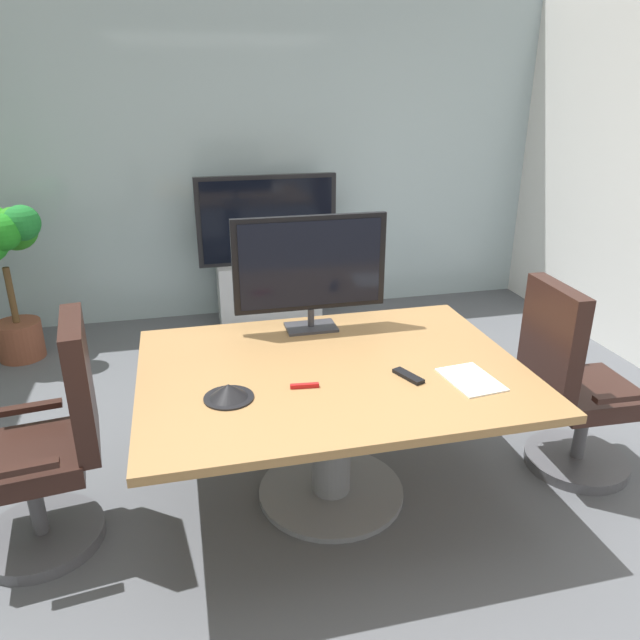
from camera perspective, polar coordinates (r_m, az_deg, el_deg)
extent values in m
plane|color=#515459|center=(3.35, 0.29, -15.41)|extent=(6.60, 6.60, 0.00)
cube|color=#9EB2B7|center=(5.47, -6.95, 15.25)|extent=(5.47, 0.10, 2.85)
cube|color=olive|center=(2.91, 1.15, -4.89)|extent=(1.84, 1.37, 0.04)
cylinder|color=slate|center=(3.09, 1.10, -11.04)|extent=(0.20, 0.20, 0.70)
cylinder|color=slate|center=(3.29, 1.06, -15.97)|extent=(0.76, 0.76, 0.03)
cylinder|color=#4C4C51|center=(3.28, -24.90, -18.19)|extent=(0.56, 0.56, 0.06)
cylinder|color=#4C4C51|center=(3.15, -25.52, -15.21)|extent=(0.07, 0.07, 0.36)
cube|color=black|center=(3.03, -26.19, -11.85)|extent=(0.54, 0.54, 0.10)
cube|color=black|center=(2.85, -21.91, -5.66)|extent=(0.15, 0.46, 0.60)
cube|color=black|center=(3.20, -25.88, -7.53)|extent=(0.28, 0.08, 0.03)
cube|color=black|center=(2.75, -26.56, -12.58)|extent=(0.28, 0.08, 0.03)
cylinder|color=#4C4C51|center=(3.77, 23.20, -12.20)|extent=(0.56, 0.56, 0.06)
cylinder|color=#4C4C51|center=(3.67, 23.68, -9.45)|extent=(0.07, 0.07, 0.36)
cube|color=black|center=(3.56, 24.21, -6.40)|extent=(0.50, 0.50, 0.10)
cube|color=black|center=(3.28, 21.21, -1.92)|extent=(0.11, 0.46, 0.60)
cube|color=black|center=(3.32, 26.73, -6.60)|extent=(0.28, 0.06, 0.03)
cube|color=black|center=(3.69, 22.02, -3.00)|extent=(0.28, 0.06, 0.03)
cube|color=#333338|center=(3.34, -0.86, -0.69)|extent=(0.28, 0.18, 0.02)
cylinder|color=#333338|center=(3.32, -0.87, 0.24)|extent=(0.04, 0.04, 0.10)
cube|color=black|center=(3.23, -0.95, 5.43)|extent=(0.84, 0.04, 0.52)
cube|color=black|center=(3.22, -0.87, 5.33)|extent=(0.77, 0.01, 0.47)
cube|color=#B7BABC|center=(5.39, -4.87, 2.71)|extent=(0.90, 0.36, 0.55)
cube|color=black|center=(5.20, -5.07, 9.48)|extent=(1.20, 0.06, 0.76)
cube|color=black|center=(5.16, -5.01, 9.40)|extent=(1.12, 0.01, 0.69)
cylinder|color=brown|center=(5.23, -26.68, -1.71)|extent=(0.34, 0.34, 0.30)
cylinder|color=brown|center=(5.11, -27.37, 2.11)|extent=(0.05, 0.05, 0.44)
sphere|color=#1D772C|center=(4.88, -26.56, 8.28)|extent=(0.26, 0.26, 0.26)
sphere|color=#2C8C1F|center=(5.14, -27.07, 7.76)|extent=(0.33, 0.33, 0.33)
sphere|color=#1F851E|center=(4.84, -28.10, 7.37)|extent=(0.27, 0.27, 0.27)
cone|color=black|center=(2.64, -8.73, -6.74)|extent=(0.19, 0.19, 0.07)
cylinder|color=black|center=(2.66, -8.69, -7.33)|extent=(0.22, 0.22, 0.01)
cube|color=black|center=(2.83, 8.42, -5.30)|extent=(0.11, 0.18, 0.02)
cube|color=red|center=(2.71, -1.48, -6.29)|extent=(0.13, 0.03, 0.02)
cube|color=white|center=(2.86, 14.20, -5.52)|extent=(0.24, 0.32, 0.01)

